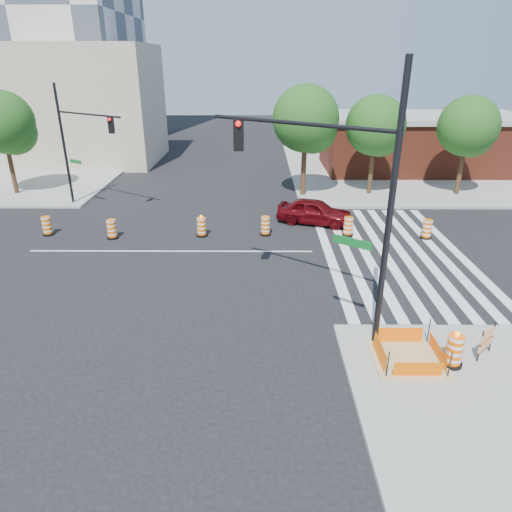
# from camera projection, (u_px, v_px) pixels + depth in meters

# --- Properties ---
(ground) EXTENTS (120.00, 120.00, 0.00)m
(ground) POSITION_uv_depth(u_px,v_px,m) (171.00, 251.00, 22.57)
(ground) COLOR black
(ground) RESTS_ON ground
(sidewalk_ne) EXTENTS (22.00, 22.00, 0.15)m
(sidewalk_ne) POSITION_uv_depth(u_px,v_px,m) (418.00, 170.00, 38.97)
(sidewalk_ne) COLOR gray
(sidewalk_ne) RESTS_ON ground
(crosswalk_east) EXTENTS (6.75, 13.50, 0.01)m
(crosswalk_east) POSITION_uv_depth(u_px,v_px,m) (392.00, 252.00, 22.51)
(crosswalk_east) COLOR silver
(crosswalk_east) RESTS_ON ground
(lane_centerline) EXTENTS (14.00, 0.12, 0.01)m
(lane_centerline) POSITION_uv_depth(u_px,v_px,m) (171.00, 251.00, 22.57)
(lane_centerline) COLOR silver
(lane_centerline) RESTS_ON ground
(excavation_pit) EXTENTS (2.20, 2.20, 0.90)m
(excavation_pit) POSITION_uv_depth(u_px,v_px,m) (408.00, 357.00, 14.18)
(excavation_pit) COLOR tan
(excavation_pit) RESTS_ON ground
(brick_storefront) EXTENTS (16.50, 8.50, 4.60)m
(brick_storefront) POSITION_uv_depth(u_px,v_px,m) (422.00, 143.00, 38.08)
(brick_storefront) COLOR maroon
(brick_storefront) RESTS_ON ground
(beige_midrise) EXTENTS (14.00, 10.00, 10.00)m
(beige_midrise) POSITION_uv_depth(u_px,v_px,m) (77.00, 105.00, 40.85)
(beige_midrise) COLOR tan
(beige_midrise) RESTS_ON ground
(red_coupe) EXTENTS (4.57, 2.98, 1.45)m
(red_coupe) POSITION_uv_depth(u_px,v_px,m) (314.00, 211.00, 26.13)
(red_coupe) COLOR #50060C
(red_coupe) RESTS_ON ground
(signal_pole_se) EXTENTS (5.49, 3.92, 8.72)m
(signal_pole_se) POSITION_uv_depth(u_px,v_px,m) (335.00, 180.00, 14.02)
(signal_pole_se) COLOR black
(signal_pole_se) RESTS_ON ground
(signal_pole_nw) EXTENTS (4.71, 3.15, 7.33)m
(signal_pole_nw) POSITION_uv_depth(u_px,v_px,m) (78.00, 136.00, 27.34)
(signal_pole_nw) COLOR black
(signal_pole_nw) RESTS_ON ground
(pit_drum) EXTENTS (0.61, 0.61, 1.20)m
(pit_drum) POSITION_uv_depth(u_px,v_px,m) (454.00, 351.00, 13.73)
(pit_drum) COLOR black
(pit_drum) RESTS_ON ground
(barricade) EXTENTS (0.72, 0.65, 1.09)m
(barricade) POSITION_uv_depth(u_px,v_px,m) (487.00, 340.00, 14.11)
(barricade) COLOR #FF6305
(barricade) RESTS_ON ground
(tree_north_b) EXTENTS (4.12, 4.12, 7.00)m
(tree_north_b) POSITION_uv_depth(u_px,v_px,m) (4.00, 126.00, 30.13)
(tree_north_b) COLOR #382314
(tree_north_b) RESTS_ON ground
(tree_north_c) EXTENTS (4.33, 4.33, 7.36)m
(tree_north_c) POSITION_uv_depth(u_px,v_px,m) (306.00, 123.00, 29.70)
(tree_north_c) COLOR #382314
(tree_north_c) RESTS_ON ground
(tree_north_d) EXTENTS (3.94, 3.94, 6.70)m
(tree_north_d) POSITION_uv_depth(u_px,v_px,m) (376.00, 129.00, 30.17)
(tree_north_d) COLOR #382314
(tree_north_d) RESTS_ON ground
(tree_north_e) EXTENTS (3.92, 3.92, 6.66)m
(tree_north_e) POSITION_uv_depth(u_px,v_px,m) (468.00, 130.00, 30.03)
(tree_north_e) COLOR #382314
(tree_north_e) RESTS_ON ground
(median_drum_1) EXTENTS (0.60, 0.60, 1.02)m
(median_drum_1) POSITION_uv_depth(u_px,v_px,m) (47.00, 226.00, 24.50)
(median_drum_1) COLOR black
(median_drum_1) RESTS_ON ground
(median_drum_2) EXTENTS (0.60, 0.60, 1.02)m
(median_drum_2) POSITION_uv_depth(u_px,v_px,m) (112.00, 230.00, 24.03)
(median_drum_2) COLOR black
(median_drum_2) RESTS_ON ground
(median_drum_3) EXTENTS (0.60, 0.60, 1.18)m
(median_drum_3) POSITION_uv_depth(u_px,v_px,m) (202.00, 227.00, 24.33)
(median_drum_3) COLOR black
(median_drum_3) RESTS_ON ground
(median_drum_4) EXTENTS (0.60, 0.60, 1.02)m
(median_drum_4) POSITION_uv_depth(u_px,v_px,m) (265.00, 226.00, 24.50)
(median_drum_4) COLOR black
(median_drum_4) RESTS_ON ground
(median_drum_5) EXTENTS (0.60, 0.60, 1.02)m
(median_drum_5) POSITION_uv_depth(u_px,v_px,m) (348.00, 227.00, 24.43)
(median_drum_5) COLOR black
(median_drum_5) RESTS_ON ground
(median_drum_6) EXTENTS (0.60, 0.60, 1.02)m
(median_drum_6) POSITION_uv_depth(u_px,v_px,m) (427.00, 230.00, 24.01)
(median_drum_6) COLOR black
(median_drum_6) RESTS_ON ground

